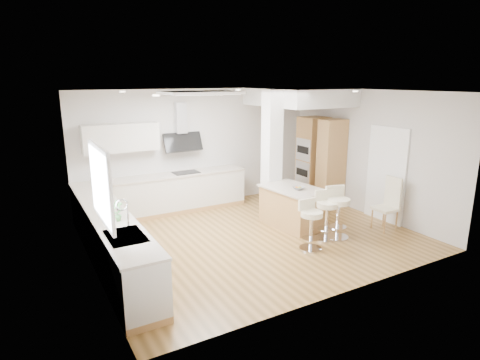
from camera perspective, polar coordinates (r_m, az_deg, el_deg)
ground at (r=8.01m, az=1.87°, el=-7.96°), size 6.00×6.00×0.00m
ceiling at (r=8.01m, az=1.87°, el=-7.96°), size 6.00×5.00×0.02m
wall_back at (r=9.78m, az=-5.74°, el=4.59°), size 6.00×0.04×2.80m
wall_left at (r=6.59m, az=-20.90°, el=-1.01°), size 0.04×5.00×2.80m
wall_right at (r=9.49m, az=17.64°, el=3.69°), size 0.04×5.00×2.80m
skylight at (r=7.59m, az=-5.61°, el=12.24°), size 4.10×2.10×0.06m
window_left at (r=5.66m, az=-19.26°, el=-0.18°), size 0.06×1.28×1.07m
doorway_right at (r=9.16m, az=20.06°, el=0.58°), size 0.05×1.00×2.10m
counter_left at (r=7.14m, az=-18.14°, el=-7.59°), size 0.63×4.50×1.35m
counter_back at (r=9.34m, az=-10.07°, el=-0.44°), size 3.62×0.63×2.50m
pillar at (r=8.94m, az=4.53°, el=3.71°), size 0.35×0.35×2.80m
soffit at (r=9.78m, az=8.37°, el=11.59°), size 1.78×2.20×0.40m
oven_column at (r=10.20m, az=11.22°, el=2.78°), size 0.63×1.21×2.10m
peninsula at (r=8.51m, az=7.58°, el=-3.76°), size 1.04×1.44×0.89m
bar_stool_a at (r=7.37m, az=10.02°, el=-5.91°), size 0.42×0.42×0.92m
bar_stool_b at (r=7.87m, az=12.18°, el=-4.55°), size 0.51×0.51×0.96m
bar_stool_c at (r=7.98m, az=13.71°, el=-4.11°), size 0.55×0.55×1.02m
dining_chair at (r=8.76m, az=20.44°, el=-2.89°), size 0.43×0.43×1.09m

